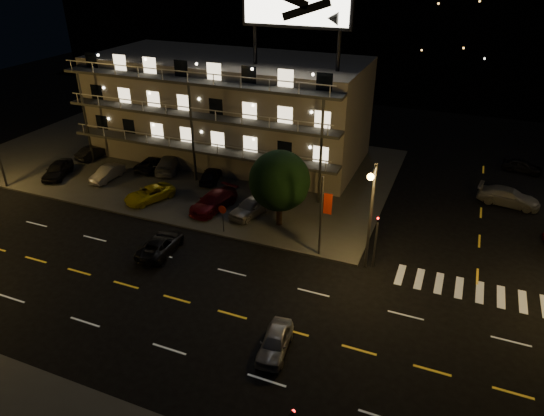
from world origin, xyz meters
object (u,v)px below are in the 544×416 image
at_px(road_car_west, 161,245).
at_px(lot_car_4, 251,206).
at_px(tree, 279,182).
at_px(road_car_east, 275,342).
at_px(lot_car_2, 149,194).
at_px(lot_car_7, 169,163).

bearing_deg(road_car_west, lot_car_4, -121.79).
distance_m(tree, lot_car_4, 4.14).
relative_size(road_car_east, road_car_west, 0.81).
height_order(lot_car_2, lot_car_7, lot_car_7).
bearing_deg(lot_car_2, road_car_west, -25.45).
bearing_deg(lot_car_4, lot_car_7, 169.55).
bearing_deg(road_car_west, lot_car_2, -54.41).
bearing_deg(lot_car_4, road_car_east, -46.02).
distance_m(tree, lot_car_2, 12.67).
distance_m(lot_car_7, road_car_east, 27.25).
xyz_separation_m(tree, road_car_west, (-6.70, -7.00, -3.28)).
bearing_deg(road_car_west, tree, -138.29).
bearing_deg(road_car_west, lot_car_7, -64.30).
height_order(tree, lot_car_2, tree).
xyz_separation_m(lot_car_2, road_car_west, (5.57, -6.61, -0.15)).
bearing_deg(road_car_east, tree, 104.07).
distance_m(road_car_east, road_car_west, 13.20).
relative_size(lot_car_7, road_car_west, 1.15).
height_order(lot_car_2, road_car_east, lot_car_2).
height_order(lot_car_4, road_car_east, lot_car_4).
bearing_deg(lot_car_7, lot_car_4, 136.44).
height_order(lot_car_2, lot_car_4, lot_car_4).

